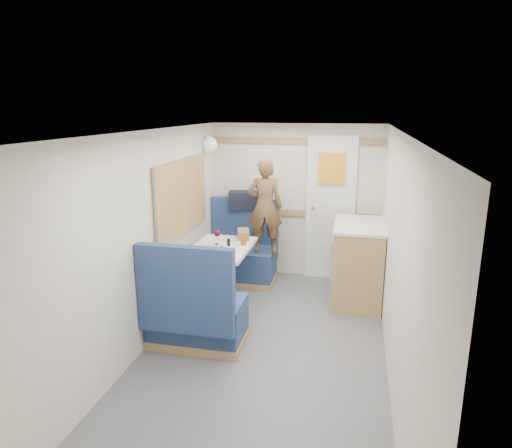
% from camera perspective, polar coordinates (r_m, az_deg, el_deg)
% --- Properties ---
extents(floor, '(4.50, 4.50, 0.00)m').
position_cam_1_polar(floor, '(4.25, 0.52, -16.72)').
color(floor, '#515156').
rests_on(floor, ground).
extents(ceiling, '(4.50, 4.50, 0.00)m').
position_cam_1_polar(ceiling, '(3.64, 0.59, 11.33)').
color(ceiling, silver).
rests_on(ceiling, wall_back).
extents(wall_back, '(2.20, 0.02, 2.00)m').
position_cam_1_polar(wall_back, '(5.98, 5.02, 2.81)').
color(wall_back, silver).
rests_on(wall_back, floor).
extents(wall_left, '(0.02, 4.50, 2.00)m').
position_cam_1_polar(wall_left, '(4.18, -14.37, -2.66)').
color(wall_left, silver).
rests_on(wall_left, floor).
extents(wall_right, '(0.02, 4.50, 2.00)m').
position_cam_1_polar(wall_right, '(3.77, 17.20, -4.75)').
color(wall_right, silver).
rests_on(wall_right, floor).
extents(oak_trim_low, '(2.15, 0.02, 0.08)m').
position_cam_1_polar(oak_trim_low, '(5.99, 4.96, 1.37)').
color(oak_trim_low, olive).
rests_on(oak_trim_low, wall_back).
extents(oak_trim_high, '(2.15, 0.02, 0.08)m').
position_cam_1_polar(oak_trim_high, '(5.85, 5.16, 10.28)').
color(oak_trim_high, olive).
rests_on(oak_trim_high, wall_back).
extents(side_window, '(0.04, 1.30, 0.72)m').
position_cam_1_polar(side_window, '(5.00, -9.24, 3.32)').
color(side_window, '#B5BDA0').
rests_on(side_window, wall_left).
extents(rear_door, '(0.62, 0.12, 1.86)m').
position_cam_1_polar(rear_door, '(5.91, 9.30, 2.27)').
color(rear_door, white).
rests_on(rear_door, wall_back).
extents(dinette_table, '(0.62, 0.92, 0.72)m').
position_cam_1_polar(dinette_table, '(5.04, -4.36, -4.50)').
color(dinette_table, white).
rests_on(dinette_table, floor).
extents(bench_far, '(0.90, 0.59, 1.05)m').
position_cam_1_polar(bench_far, '(5.91, -1.90, -4.30)').
color(bench_far, '#18254E').
rests_on(bench_far, floor).
extents(bench_near, '(0.90, 0.59, 1.05)m').
position_cam_1_polar(bench_near, '(4.38, -7.61, -11.37)').
color(bench_near, '#18254E').
rests_on(bench_near, floor).
extents(ledge, '(0.90, 0.14, 0.04)m').
position_cam_1_polar(ledge, '(5.99, -1.34, 1.73)').
color(ledge, olive).
rests_on(ledge, bench_far).
extents(dome_light, '(0.20, 0.20, 0.20)m').
position_cam_1_polar(dome_light, '(5.71, -5.91, 9.86)').
color(dome_light, white).
rests_on(dome_light, wall_left).
extents(galley_counter, '(0.57, 0.92, 0.92)m').
position_cam_1_polar(galley_counter, '(5.39, 12.57, -4.65)').
color(galley_counter, olive).
rests_on(galley_counter, floor).
extents(person, '(0.45, 0.32, 1.16)m').
position_cam_1_polar(person, '(5.50, 1.13, 2.18)').
color(person, brown).
rests_on(person, bench_far).
extents(duffel_bag, '(0.51, 0.31, 0.23)m').
position_cam_1_polar(duffel_bag, '(5.96, -1.09, 2.98)').
color(duffel_bag, black).
rests_on(duffel_bag, ledge).
extents(tray, '(0.28, 0.36, 0.02)m').
position_cam_1_polar(tray, '(4.83, -3.76, -3.29)').
color(tray, white).
rests_on(tray, dinette_table).
extents(orange_fruit, '(0.07, 0.07, 0.07)m').
position_cam_1_polar(orange_fruit, '(4.75, -4.35, -3.08)').
color(orange_fruit, orange).
rests_on(orange_fruit, tray).
extents(cheese_block, '(0.11, 0.08, 0.04)m').
position_cam_1_polar(cheese_block, '(4.72, -5.16, -3.41)').
color(cheese_block, '#E2CE83').
rests_on(cheese_block, tray).
extents(wine_glass, '(0.08, 0.08, 0.17)m').
position_cam_1_polar(wine_glass, '(5.03, -4.86, -1.24)').
color(wine_glass, white).
rests_on(wine_glass, dinette_table).
extents(tumbler_left, '(0.07, 0.07, 0.12)m').
position_cam_1_polar(tumbler_left, '(4.70, -8.21, -3.27)').
color(tumbler_left, silver).
rests_on(tumbler_left, dinette_table).
extents(beer_glass, '(0.07, 0.07, 0.10)m').
position_cam_1_polar(beer_glass, '(5.01, -1.60, -2.10)').
color(beer_glass, brown).
rests_on(beer_glass, dinette_table).
extents(pepper_grinder, '(0.04, 0.04, 0.10)m').
position_cam_1_polar(pepper_grinder, '(4.94, -3.44, -2.40)').
color(pepper_grinder, black).
rests_on(pepper_grinder, dinette_table).
extents(salt_grinder, '(0.04, 0.04, 0.10)m').
position_cam_1_polar(salt_grinder, '(4.95, -5.67, -2.41)').
color(salt_grinder, white).
rests_on(salt_grinder, dinette_table).
extents(bread_loaf, '(0.19, 0.26, 0.10)m').
position_cam_1_polar(bread_loaf, '(5.28, -1.59, -1.26)').
color(bread_loaf, olive).
rests_on(bread_loaf, dinette_table).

